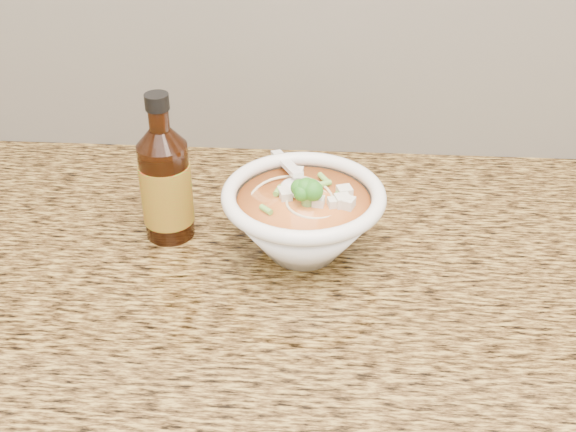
{
  "coord_description": "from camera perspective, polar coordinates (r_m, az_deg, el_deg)",
  "views": [
    {
      "loc": [
        -0.15,
        0.92,
        1.47
      ],
      "look_at": [
        -0.2,
        1.7,
        0.95
      ],
      "focal_mm": 45.0,
      "sensor_mm": 36.0,
      "label": 1
    }
  ],
  "objects": [
    {
      "name": "soup_bowl",
      "position": [
        0.94,
        1.23,
        -0.29
      ],
      "size": [
        0.21,
        0.24,
        0.12
      ],
      "rotation": [
        0.0,
        0.0,
        0.13
      ],
      "color": "white",
      "rests_on": "counter_slab"
    },
    {
      "name": "hot_sauce_bottle",
      "position": [
        0.97,
        -9.63,
        2.46
      ],
      "size": [
        0.07,
        0.07,
        0.21
      ],
      "rotation": [
        0.0,
        0.0,
        0.04
      ],
      "color": "#321406",
      "rests_on": "counter_slab"
    },
    {
      "name": "counter_slab",
      "position": [
        0.97,
        11.82,
        -4.81
      ],
      "size": [
        4.0,
        0.68,
        0.04
      ],
      "primitive_type": "cube",
      "color": "olive",
      "rests_on": "cabinet"
    }
  ]
}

